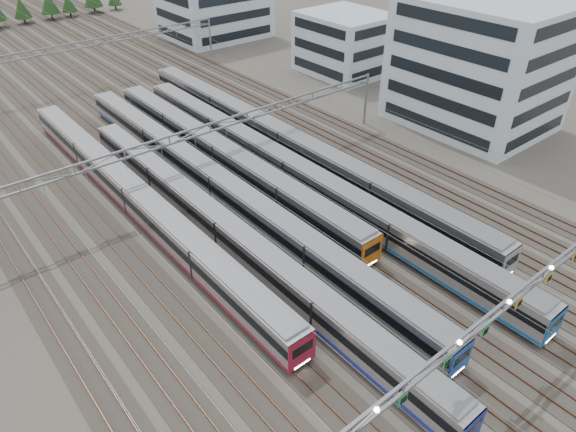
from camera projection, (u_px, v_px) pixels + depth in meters
ground at (483, 371)px, 41.48m from camera, size 400.00×400.00×0.00m
track_bed at (55, 58)px, 104.54m from camera, size 54.00×260.00×5.42m
train_a at (135, 197)px, 59.40m from camera, size 2.84×59.61×3.70m
train_b at (226, 231)px, 54.12m from camera, size 2.63×60.39×3.43m
train_c at (219, 186)px, 61.62m from camera, size 2.77×68.52×3.60m
train_d at (222, 156)px, 67.88m from camera, size 2.93×53.82×3.82m
train_e at (292, 171)px, 64.56m from camera, size 2.83×68.80×3.69m
train_f at (286, 142)px, 71.12m from camera, size 2.98×68.65×3.89m
gantry_near at (505, 309)px, 37.39m from camera, size 56.36×0.61×8.08m
gantry_mid at (211, 134)px, 63.44m from camera, size 56.36×0.36×8.00m
gantry_far at (76, 51)px, 92.20m from camera, size 56.36×0.36×8.00m
depot_bldg_south at (479, 64)px, 76.74m from camera, size 18.00×22.00×18.66m
depot_bldg_mid at (345, 43)px, 99.17m from camera, size 14.00×16.00×11.16m
depot_bldg_north at (214, 2)px, 119.25m from camera, size 22.00×18.00×15.59m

